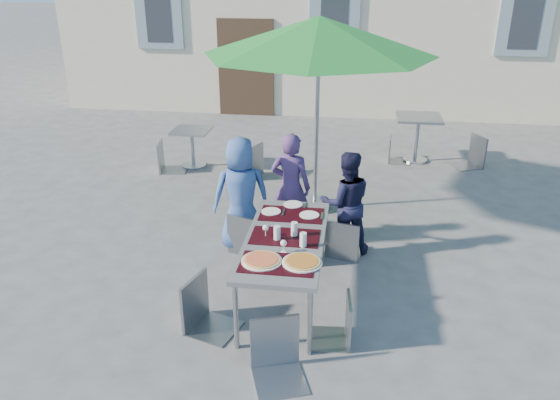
# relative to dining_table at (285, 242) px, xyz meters

# --- Properties ---
(ground) EXTENTS (90.00, 90.00, 0.00)m
(ground) POSITION_rel_dining_table_xyz_m (0.08, 0.17, -0.70)
(ground) COLOR #4D4D4F
(ground) RESTS_ON ground
(dining_table) EXTENTS (0.80, 1.85, 0.76)m
(dining_table) POSITION_rel_dining_table_xyz_m (0.00, 0.00, 0.00)
(dining_table) COLOR #434348
(dining_table) RESTS_ON ground
(pizza_near_left) EXTENTS (0.39, 0.39, 0.03)m
(pizza_near_left) POSITION_rel_dining_table_xyz_m (-0.15, -0.53, 0.07)
(pizza_near_left) COLOR white
(pizza_near_left) RESTS_ON dining_table
(pizza_near_right) EXTENTS (0.38, 0.38, 0.03)m
(pizza_near_right) POSITION_rel_dining_table_xyz_m (0.23, -0.51, 0.07)
(pizza_near_right) COLOR white
(pizza_near_right) RESTS_ON dining_table
(glassware) EXTENTS (0.47, 0.43, 0.15)m
(glassware) POSITION_rel_dining_table_xyz_m (0.04, -0.09, 0.13)
(glassware) COLOR silver
(glassware) RESTS_ON dining_table
(place_settings) EXTENTS (0.70, 0.48, 0.01)m
(place_settings) POSITION_rel_dining_table_xyz_m (-0.01, 0.65, 0.06)
(place_settings) COLOR white
(place_settings) RESTS_ON dining_table
(child_0) EXTENTS (0.81, 0.65, 1.44)m
(child_0) POSITION_rel_dining_table_xyz_m (-0.69, 1.12, 0.02)
(child_0) COLOR #375798
(child_0) RESTS_ON ground
(child_1) EXTENTS (0.57, 0.43, 1.42)m
(child_1) POSITION_rel_dining_table_xyz_m (-0.12, 1.46, 0.01)
(child_1) COLOR #4F346A
(child_1) RESTS_ON ground
(child_2) EXTENTS (0.70, 0.49, 1.31)m
(child_2) POSITION_rel_dining_table_xyz_m (0.59, 1.18, -0.04)
(child_2) COLOR #171834
(child_2) RESTS_ON ground
(chair_0) EXTENTS (0.56, 0.57, 1.00)m
(chair_0) POSITION_rel_dining_table_xyz_m (-0.60, 0.97, -0.11)
(chair_0) COLOR gray
(chair_0) RESTS_ON ground
(chair_1) EXTENTS (0.52, 0.52, 0.88)m
(chair_1) POSITION_rel_dining_table_xyz_m (0.05, 0.86, -0.19)
(chair_1) COLOR #91999C
(chair_1) RESTS_ON ground
(chair_2) EXTENTS (0.51, 0.51, 0.94)m
(chair_2) POSITION_rel_dining_table_xyz_m (0.60, 1.03, -0.15)
(chair_2) COLOR gray
(chair_2) RESTS_ON ground
(chair_3) EXTENTS (0.56, 0.56, 1.01)m
(chair_3) POSITION_rel_dining_table_xyz_m (-0.72, -0.59, -0.10)
(chair_3) COLOR gray
(chair_3) RESTS_ON ground
(chair_4) EXTENTS (0.43, 0.42, 0.88)m
(chair_4) POSITION_rel_dining_table_xyz_m (0.59, -0.63, -0.18)
(chair_4) COLOR gray
(chair_4) RESTS_ON ground
(chair_5) EXTENTS (0.56, 0.56, 0.99)m
(chair_5) POSITION_rel_dining_table_xyz_m (0.09, -1.16, -0.11)
(chair_5) COLOR gray
(chair_5) RESTS_ON ground
(patio_umbrella) EXTENTS (3.13, 3.13, 2.71)m
(patio_umbrella) POSITION_rel_dining_table_xyz_m (0.12, 2.44, 1.76)
(patio_umbrella) COLOR #B9BBC1
(patio_umbrella) RESTS_ON ground
(cafe_table_0) EXTENTS (0.63, 0.63, 0.68)m
(cafe_table_0) POSITION_rel_dining_table_xyz_m (-2.16, 3.94, -0.26)
(cafe_table_0) COLOR #B9BBC1
(cafe_table_0) RESTS_ON ground
(bg_chair_l_0) EXTENTS (0.51, 0.50, 0.98)m
(bg_chair_l_0) POSITION_rel_dining_table_xyz_m (-2.55, 3.66, -0.12)
(bg_chair_l_0) COLOR gray
(bg_chair_l_0) RESTS_ON ground
(bg_chair_r_0) EXTENTS (0.61, 0.61, 1.05)m
(bg_chair_r_0) POSITION_rel_dining_table_xyz_m (-1.07, 3.61, -0.07)
(bg_chair_r_0) COLOR gray
(bg_chair_r_0) RESTS_ON ground
(cafe_table_1) EXTENTS (0.78, 0.78, 0.84)m
(cafe_table_1) POSITION_rel_dining_table_xyz_m (1.77, 4.78, -0.09)
(cafe_table_1) COLOR #B9BBC1
(cafe_table_1) RESTS_ON ground
(bg_chair_l_1) EXTENTS (0.40, 0.40, 0.84)m
(bg_chair_l_1) POSITION_rel_dining_table_xyz_m (1.40, 4.70, -0.21)
(bg_chair_l_1) COLOR gray
(bg_chair_l_1) RESTS_ON ground
(bg_chair_r_1) EXTENTS (0.61, 0.61, 1.04)m
(bg_chair_r_1) POSITION_rel_dining_table_xyz_m (2.74, 4.66, -0.08)
(bg_chair_r_1) COLOR gray
(bg_chair_r_1) RESTS_ON ground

